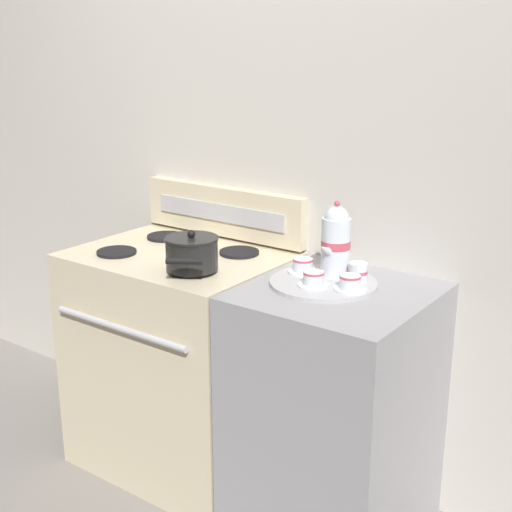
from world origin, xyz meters
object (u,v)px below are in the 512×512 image
at_px(teacup_left, 314,279).
at_px(teapot, 336,241).
at_px(teacup_right, 303,266).
at_px(serving_tray, 323,283).
at_px(saucepan, 192,253).
at_px(creamer_jug, 358,272).
at_px(teacup_front, 350,283).
at_px(stove, 181,361).

bearing_deg(teacup_left, teapot, 89.96).
bearing_deg(teapot, teacup_right, -160.38).
height_order(serving_tray, teapot, teapot).
relative_size(teapot, teacup_right, 2.45).
height_order(saucepan, teacup_left, saucepan).
relative_size(teacup_left, creamer_jug, 1.62).
height_order(teapot, teacup_front, teapot).
bearing_deg(teapot, teacup_left, -90.04).
xyz_separation_m(saucepan, teacup_front, (0.55, 0.13, -0.03)).
xyz_separation_m(saucepan, teapot, (0.44, 0.23, 0.07)).
xyz_separation_m(serving_tray, teacup_left, (-0.00, -0.06, 0.03)).
bearing_deg(stove, serving_tray, 1.57).
relative_size(teacup_right, creamer_jug, 1.62).
bearing_deg(teacup_right, saucepan, -150.08).
xyz_separation_m(saucepan, creamer_jug, (0.53, 0.23, -0.03)).
distance_m(teapot, creamer_jug, 0.13).
height_order(saucepan, teacup_front, saucepan).
xyz_separation_m(stove, creamer_jug, (0.72, 0.09, 0.49)).
bearing_deg(stove, teacup_right, 6.04).
relative_size(teacup_right, teacup_front, 1.00).
height_order(serving_tray, teacup_front, teacup_front).
relative_size(stove, teacup_left, 8.59).
bearing_deg(serving_tray, teacup_right, 159.81).
bearing_deg(teapot, stove, -171.63).
distance_m(stove, creamer_jug, 0.88).
xyz_separation_m(teapot, creamer_jug, (0.09, -0.00, -0.09)).
xyz_separation_m(saucepan, teacup_right, (0.34, 0.19, -0.03)).
distance_m(stove, teapot, 0.86).
bearing_deg(teacup_left, stove, 176.09).
distance_m(teapot, teacup_left, 0.17).
bearing_deg(teacup_right, serving_tray, -20.19).
relative_size(teacup_front, creamer_jug, 1.62).
bearing_deg(serving_tray, teacup_front, -12.27).
xyz_separation_m(teapot, teacup_right, (-0.10, -0.04, -0.10)).
bearing_deg(teacup_front, serving_tray, 167.73).
xyz_separation_m(teapot, teacup_front, (0.11, -0.10, -0.10)).
distance_m(saucepan, teacup_front, 0.57).
bearing_deg(teacup_front, teacup_left, -162.65).
bearing_deg(teacup_front, stove, 179.43).
distance_m(saucepan, teacup_right, 0.39).
relative_size(stove, teacup_front, 8.59).
xyz_separation_m(teacup_right, teacup_front, (0.22, -0.06, 0.00)).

